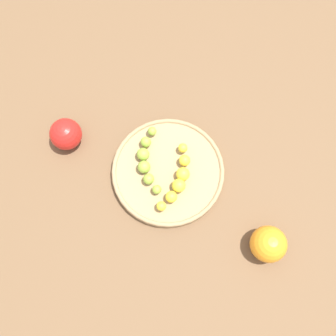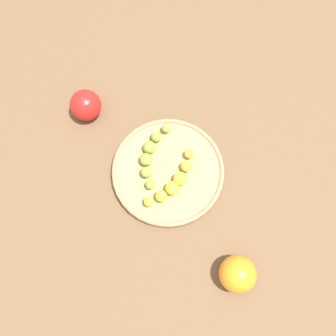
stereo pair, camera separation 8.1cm
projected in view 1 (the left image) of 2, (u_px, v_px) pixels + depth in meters
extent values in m
plane|color=brown|center=(168.00, 173.00, 0.85)|extent=(2.40, 2.40, 0.00)
cylinder|color=#A08259|center=(168.00, 172.00, 0.84)|extent=(0.25, 0.25, 0.02)
torus|color=#A08259|center=(168.00, 171.00, 0.83)|extent=(0.25, 0.25, 0.01)
sphere|color=#8CAD38|center=(152.00, 131.00, 0.84)|extent=(0.02, 0.02, 0.02)
sphere|color=#8CAD38|center=(146.00, 142.00, 0.84)|extent=(0.02, 0.02, 0.02)
sphere|color=#8CAD38|center=(143.00, 154.00, 0.83)|extent=(0.03, 0.03, 0.03)
sphere|color=#8CAD38|center=(144.00, 167.00, 0.82)|extent=(0.03, 0.03, 0.03)
sphere|color=#8CAD38|center=(149.00, 179.00, 0.81)|extent=(0.02, 0.02, 0.02)
sphere|color=#8CAD38|center=(157.00, 189.00, 0.80)|extent=(0.02, 0.02, 0.02)
sphere|color=yellow|center=(161.00, 206.00, 0.79)|extent=(0.02, 0.02, 0.02)
sphere|color=yellow|center=(171.00, 197.00, 0.80)|extent=(0.03, 0.03, 0.03)
sphere|color=yellow|center=(179.00, 186.00, 0.81)|extent=(0.03, 0.03, 0.03)
sphere|color=yellow|center=(183.00, 173.00, 0.81)|extent=(0.03, 0.03, 0.03)
sphere|color=yellow|center=(185.00, 160.00, 0.82)|extent=(0.03, 0.03, 0.03)
sphere|color=yellow|center=(183.00, 148.00, 0.83)|extent=(0.02, 0.02, 0.02)
sphere|color=red|center=(66.00, 134.00, 0.84)|extent=(0.07, 0.07, 0.07)
sphere|color=orange|center=(268.00, 244.00, 0.77)|extent=(0.08, 0.08, 0.08)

